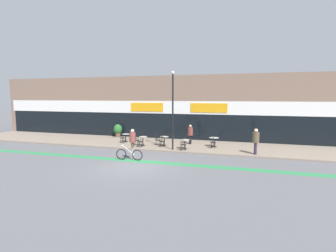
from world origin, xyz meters
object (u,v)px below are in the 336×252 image
object	(u,v)px
lamp_post	(173,105)
cyclist_0	(131,143)
bistro_table_2	(164,139)
cafe_chair_2_side	(157,139)
cafe_chair_1_side	(136,139)
pedestrian_near_end	(190,133)
bistro_table_1	(143,139)
cafe_chair_1_near	(140,141)
bistro_table_0	(126,136)
pedestrian_far_end	(256,139)
planter_pot	(118,130)
bistro_table_3	(185,142)
bistro_table_4	(214,140)
cafe_chair_2_near	(162,141)
cafe_chair_4_near	(213,142)
cafe_chair_0_near	(122,137)
cafe_chair_3_near	(183,144)

from	to	relation	value
lamp_post	cyclist_0	distance (m)	4.61
bistro_table_2	cafe_chair_2_side	world-z (taller)	cafe_chair_2_side
cafe_chair_1_side	pedestrian_near_end	world-z (taller)	pedestrian_near_end
bistro_table_1	bistro_table_2	distance (m)	1.76
bistro_table_1	cafe_chair_1_near	world-z (taller)	cafe_chair_1_near
bistro_table_0	pedestrian_far_end	xyz separation A→B (m)	(10.94, -1.93, 0.56)
cyclist_0	pedestrian_far_end	world-z (taller)	cyclist_0
planter_pot	cyclist_0	world-z (taller)	cyclist_0
bistro_table_3	lamp_post	world-z (taller)	lamp_post
bistro_table_3	cyclist_0	xyz separation A→B (m)	(-2.62, -3.99, 0.49)
cafe_chair_1_near	bistro_table_4	bearing A→B (deg)	-68.12
bistro_table_3	pedestrian_far_end	distance (m)	5.18
cafe_chair_2_near	cafe_chair_4_near	world-z (taller)	same
bistro_table_0	lamp_post	distance (m)	6.08
bistro_table_3	lamp_post	bearing A→B (deg)	-151.62
bistro_table_1	cafe_chair_1_side	world-z (taller)	cafe_chair_1_side
planter_pot	pedestrian_far_end	size ratio (longest dim) A/B	0.70
cafe_chair_0_near	cafe_chair_2_side	distance (m)	3.23
pedestrian_far_end	cyclist_0	bearing A→B (deg)	-167.37
bistro_table_0	bistro_table_2	bearing A→B (deg)	-10.27
bistro_table_0	cafe_chair_2_near	bearing A→B (deg)	-18.93
bistro_table_4	cafe_chair_2_side	distance (m)	4.66
bistro_table_2	cafe_chair_1_near	bearing A→B (deg)	-143.22
cafe_chair_0_near	bistro_table_2	bearing A→B (deg)	-83.04
bistro_table_3	planter_pot	xyz separation A→B (m)	(-7.85, 4.04, 0.17)
cafe_chair_0_near	cafe_chair_1_side	xyz separation A→B (m)	(1.58, -0.68, 0.00)
bistro_table_4	cafe_chair_2_near	world-z (taller)	cafe_chair_2_near
bistro_table_0	cyclist_0	world-z (taller)	cyclist_0
bistro_table_1	bistro_table_3	xyz separation A→B (m)	(3.60, -0.29, -0.02)
cafe_chair_2_near	bistro_table_4	bearing A→B (deg)	-78.97
cafe_chair_1_side	bistro_table_0	bearing A→B (deg)	140.58
cafe_chair_1_side	bistro_table_2	bearing A→B (deg)	15.28
bistro_table_0	cafe_chair_0_near	distance (m)	0.63
lamp_post	bistro_table_2	bearing A→B (deg)	129.19
bistro_table_3	cafe_chair_2_near	size ratio (longest dim) A/B	0.81
bistro_table_3	cafe_chair_2_near	bearing A→B (deg)	171.84
bistro_table_3	pedestrian_far_end	bearing A→B (deg)	-3.64
cafe_chair_1_near	lamp_post	size ratio (longest dim) A/B	0.15
cafe_chair_1_side	bistro_table_4	bearing A→B (deg)	12.06
bistro_table_4	pedestrian_far_end	bearing A→B (deg)	-31.69
cafe_chair_1_side	planter_pot	distance (m)	5.22
cafe_chair_2_near	lamp_post	world-z (taller)	lamp_post
cafe_chair_0_near	cafe_chair_1_side	world-z (taller)	same
bistro_table_3	cafe_chair_3_near	bearing A→B (deg)	-90.34
cafe_chair_1_near	bistro_table_1	bearing A→B (deg)	2.62
bistro_table_0	cafe_chair_0_near	xyz separation A→B (m)	(-0.01, -0.62, 0.01)
bistro_table_3	pedestrian_near_end	xyz separation A→B (m)	(-0.06, 2.23, 0.46)
cafe_chair_1_near	pedestrian_near_end	xyz separation A→B (m)	(3.54, 2.56, 0.47)
cafe_chair_2_side	cafe_chair_3_near	world-z (taller)	same
bistro_table_3	cafe_chair_2_near	xyz separation A→B (m)	(-1.94, 0.28, -0.01)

